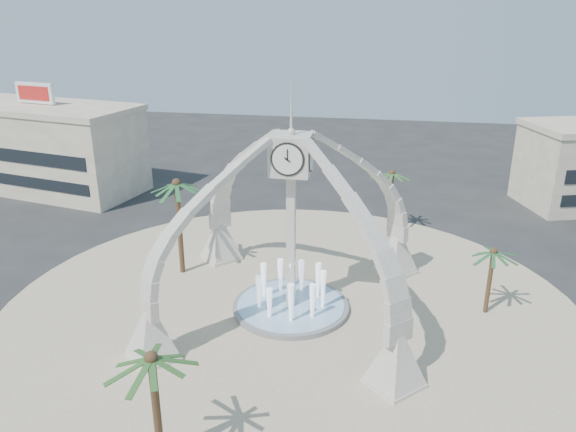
% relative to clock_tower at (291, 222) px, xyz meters
% --- Properties ---
extents(ground, '(140.00, 140.00, 0.00)m').
position_rel_clock_tower_xyz_m(ground, '(0.00, 0.00, -6.49)').
color(ground, '#282828').
rests_on(ground, ground).
extents(plaza, '(40.00, 40.00, 0.06)m').
position_rel_clock_tower_xyz_m(plaza, '(0.00, 0.00, -6.46)').
color(plaza, '#C8B594').
rests_on(plaza, ground).
extents(clock_tower, '(17.94, 17.94, 16.30)m').
position_rel_clock_tower_xyz_m(clock_tower, '(0.00, 0.00, 0.00)').
color(clock_tower, silver).
rests_on(clock_tower, ground).
extents(fountain, '(8.00, 8.00, 3.62)m').
position_rel_clock_tower_xyz_m(fountain, '(0.00, 0.00, -6.20)').
color(fountain, gray).
rests_on(fountain, ground).
extents(building_nw, '(23.75, 13.73, 11.90)m').
position_rel_clock_tower_xyz_m(building_nw, '(-32.00, 22.00, -1.66)').
color(building_nw, beige).
rests_on(building_nw, ground).
extents(palm_east, '(4.04, 4.04, 5.19)m').
position_rel_clock_tower_xyz_m(palm_east, '(13.18, 1.99, -1.98)').
color(palm_east, brown).
rests_on(palm_east, ground).
extents(palm_west, '(5.18, 5.18, 8.16)m').
position_rel_clock_tower_xyz_m(palm_west, '(-9.38, 4.15, 0.74)').
color(palm_west, brown).
rests_on(palm_west, ground).
extents(palm_north, '(4.57, 4.57, 6.34)m').
position_rel_clock_tower_xyz_m(palm_north, '(6.46, 15.64, -0.91)').
color(palm_north, brown).
rests_on(palm_north, ground).
extents(palm_south, '(5.01, 5.01, 6.53)m').
position_rel_clock_tower_xyz_m(palm_south, '(-3.40, -14.82, -0.78)').
color(palm_south, brown).
rests_on(palm_south, ground).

